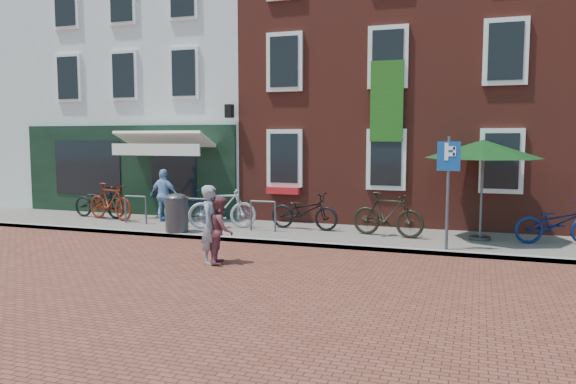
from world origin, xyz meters
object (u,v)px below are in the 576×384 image
(cafe_person, at_px, (164,195))
(boy, at_px, (221,230))
(bicycle_2, at_px, (193,205))
(bicycle_3, at_px, (222,208))
(parking_sign, at_px, (448,174))
(bicycle_5, at_px, (388,214))
(bicycle_6, at_px, (557,223))
(woman, at_px, (211,224))
(bicycle_0, at_px, (100,202))
(bicycle_1, at_px, (110,201))
(parasol, at_px, (483,146))
(bicycle_4, at_px, (304,211))
(litter_bin, at_px, (177,211))

(cafe_person, bearing_deg, boy, 134.87)
(bicycle_2, height_order, bicycle_3, bicycle_3)
(parking_sign, xyz_separation_m, bicycle_5, (-1.51, 1.23, -1.13))
(bicycle_3, xyz_separation_m, bicycle_6, (8.47, 0.52, -0.06))
(woman, relative_size, bicycle_5, 0.87)
(bicycle_0, relative_size, bicycle_5, 1.03)
(bicycle_2, xyz_separation_m, bicycle_6, (9.77, -0.18, 0.00))
(bicycle_5, distance_m, bicycle_6, 3.95)
(bicycle_0, bearing_deg, bicycle_2, -85.32)
(bicycle_0, xyz_separation_m, bicycle_2, (3.22, 0.10, 0.00))
(bicycle_1, relative_size, bicycle_6, 0.97)
(bicycle_0, bearing_deg, bicycle_6, -87.42)
(parasol, height_order, bicycle_0, parasol)
(parasol, height_order, bicycle_4, parasol)
(bicycle_3, xyz_separation_m, bicycle_4, (2.20, 0.58, -0.06))
(woman, bearing_deg, litter_bin, 38.32)
(parking_sign, xyz_separation_m, boy, (-4.39, -2.48, -1.09))
(woman, height_order, boy, woman)
(bicycle_5, bearing_deg, cafe_person, 97.50)
(bicycle_6, bearing_deg, litter_bin, 84.36)
(bicycle_1, xyz_separation_m, bicycle_5, (8.47, -0.11, 0.00))
(parasol, bearing_deg, cafe_person, 179.61)
(litter_bin, height_order, bicycle_0, litter_bin)
(parasol, distance_m, woman, 6.86)
(bicycle_1, relative_size, bicycle_4, 0.97)
(bicycle_4, bearing_deg, parking_sign, -108.49)
(bicycle_3, bearing_deg, parking_sign, -124.01)
(litter_bin, distance_m, bicycle_2, 1.71)
(cafe_person, distance_m, bicycle_6, 10.65)
(bicycle_5, bearing_deg, bicycle_1, 99.70)
(parking_sign, xyz_separation_m, woman, (-4.58, -2.54, -0.98))
(bicycle_2, distance_m, bicycle_4, 3.51)
(parasol, bearing_deg, boy, -141.98)
(bicycle_4, bearing_deg, bicycle_3, 108.73)
(boy, relative_size, cafe_person, 0.89)
(bicycle_1, bearing_deg, bicycle_5, -77.29)
(parasol, height_order, bicycle_3, parasol)
(boy, height_order, bicycle_0, boy)
(cafe_person, height_order, bicycle_1, cafe_person)
(bicycle_0, bearing_deg, bicycle_5, -89.49)
(cafe_person, relative_size, bicycle_6, 0.82)
(boy, height_order, bicycle_3, boy)
(parking_sign, relative_size, boy, 1.80)
(bicycle_0, xyz_separation_m, bicycle_1, (0.60, -0.27, 0.06))
(boy, height_order, bicycle_2, boy)
(litter_bin, xyz_separation_m, woman, (2.34, -2.60, 0.15))
(parasol, xyz_separation_m, woman, (-5.29, -4.06, -1.60))
(parking_sign, height_order, boy, parking_sign)
(litter_bin, xyz_separation_m, bicycle_6, (9.34, 1.48, -0.06))
(bicycle_0, distance_m, bicycle_3, 4.57)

